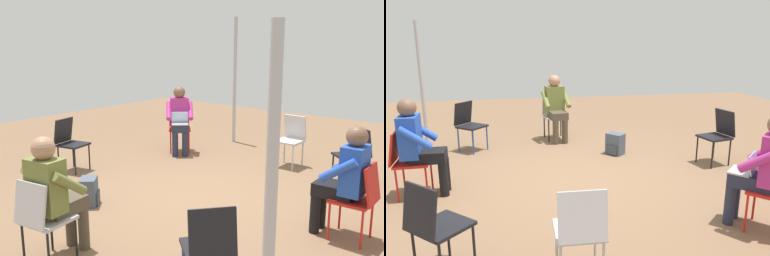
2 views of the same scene
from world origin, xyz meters
The scene contains 14 objects.
ground_plane centered at (0.00, 0.00, 0.00)m, with size 14.00×14.00×0.00m, color brown.
chair_southwest centered at (-1.69, -1.59, 0.50)m, with size 0.58×0.59×0.85m.
chair_west centered at (-2.22, -0.04, 0.50)m, with size 0.49×0.46×0.85m.
chair_east centered at (2.22, -0.34, 0.50)m, with size 0.45×0.41×0.85m.
chair_northeast centered at (1.78, 1.76, 0.50)m, with size 0.59×0.58×0.85m.
chair_southeast centered at (1.93, -1.50, 0.50)m, with size 0.59×0.58×0.85m.
chair_north centered at (-0.29, 2.30, 0.50)m, with size 0.48×0.51×0.85m.
chair_south centered at (0.16, -2.15, 0.50)m, with size 0.41×0.45×0.85m.
person_with_laptop centered at (1.66, 1.64, 0.69)m, with size 0.64×0.63×1.24m.
person_in_blue centered at (0.16, -1.98, 0.69)m, with size 0.50×0.53×1.24m.
person_in_olive centered at (-2.06, -0.02, 0.69)m, with size 0.56×0.55×1.24m.
backpack_near_laptop_user centered at (-1.02, 0.86, 0.16)m, with size 0.34×0.34×0.36m.
tent_pole_near centered at (3.03, 1.35, 1.26)m, with size 0.07×0.07×2.52m, color #B2B2B7.
tent_pole_far centered at (-2.24, -2.42, 1.11)m, with size 0.07×0.07×2.21m, color #B2B2B7.
Camera 1 is at (-4.20, -3.47, 2.11)m, focal length 40.00 mm.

